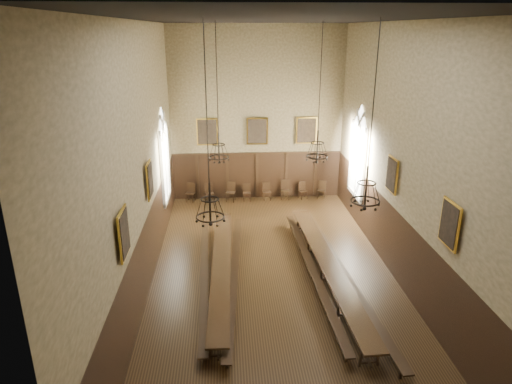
{
  "coord_description": "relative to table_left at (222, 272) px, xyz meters",
  "views": [
    {
      "loc": [
        -1.69,
        -14.51,
        8.71
      ],
      "look_at": [
        -0.57,
        1.5,
        2.97
      ],
      "focal_mm": 32.0,
      "sensor_mm": 36.0,
      "label": 1
    }
  ],
  "objects": [
    {
      "name": "floor",
      "position": [
        1.92,
        -0.22,
        -0.38
      ],
      "size": [
        9.0,
        18.0,
        0.02
      ],
      "primitive_type": "cube",
      "color": "black",
      "rests_on": "ground"
    },
    {
      "name": "ceiling",
      "position": [
        1.92,
        -0.22,
        8.64
      ],
      "size": [
        9.0,
        18.0,
        0.02
      ],
      "primitive_type": "cube",
      "color": "black",
      "rests_on": "ground"
    },
    {
      "name": "wall_back",
      "position": [
        1.92,
        8.79,
        4.13
      ],
      "size": [
        9.0,
        0.02,
        9.0
      ],
      "primitive_type": "cube",
      "color": "#92815A",
      "rests_on": "ground"
    },
    {
      "name": "wall_front",
      "position": [
        1.92,
        -9.23,
        4.13
      ],
      "size": [
        9.0,
        0.02,
        9.0
      ],
      "primitive_type": "cube",
      "color": "#92815A",
      "rests_on": "ground"
    },
    {
      "name": "wall_left",
      "position": [
        -2.59,
        -0.22,
        4.13
      ],
      "size": [
        0.02,
        18.0,
        9.0
      ],
      "primitive_type": "cube",
      "color": "#92815A",
      "rests_on": "ground"
    },
    {
      "name": "wall_right",
      "position": [
        6.43,
        -0.22,
        4.13
      ],
      "size": [
        0.02,
        18.0,
        9.0
      ],
      "primitive_type": "cube",
      "color": "#92815A",
      "rests_on": "ground"
    },
    {
      "name": "wainscot_panelling",
      "position": [
        1.92,
        -0.22,
        0.88
      ],
      "size": [
        9.0,
        18.0,
        2.5
      ],
      "primitive_type": null,
      "color": "black",
      "rests_on": "floor"
    },
    {
      "name": "table_left",
      "position": [
        0.0,
        0.0,
        0.0
      ],
      "size": [
        0.86,
        9.4,
        0.73
      ],
      "rotation": [
        0.0,
        0.0,
        -0.02
      ],
      "color": "black",
      "rests_on": "floor"
    },
    {
      "name": "table_right",
      "position": [
        3.85,
        -0.32,
        0.02
      ],
      "size": [
        1.07,
        9.95,
        0.77
      ],
      "rotation": [
        0.0,
        0.0,
        0.04
      ],
      "color": "black",
      "rests_on": "floor"
    },
    {
      "name": "bench_left_outer",
      "position": [
        -0.63,
        -0.04,
        -0.1
      ],
      "size": [
        0.57,
        9.3,
        0.42
      ],
      "rotation": [
        0.0,
        0.0,
        0.03
      ],
      "color": "black",
      "rests_on": "floor"
    },
    {
      "name": "bench_left_inner",
      "position": [
        0.45,
        -0.13,
        -0.09
      ],
      "size": [
        0.94,
        9.76,
        0.44
      ],
      "rotation": [
        0.0,
        0.0,
        -0.07
      ],
      "color": "black",
      "rests_on": "floor"
    },
    {
      "name": "bench_right_inner",
      "position": [
        3.32,
        -0.06,
        -0.08
      ],
      "size": [
        0.54,
        9.86,
        0.44
      ],
      "rotation": [
        0.0,
        0.0,
        0.03
      ],
      "color": "black",
      "rests_on": "floor"
    },
    {
      "name": "bench_right_outer",
      "position": [
        4.39,
        -0.45,
        -0.06
      ],
      "size": [
        1.02,
        10.61,
        0.48
      ],
      "rotation": [
        0.0,
        0.0,
        0.07
      ],
      "color": "black",
      "rests_on": "floor"
    },
    {
      "name": "chair_0",
      "position": [
        -1.67,
        8.33,
        -0.07
      ],
      "size": [
        0.54,
        0.54,
        0.99
      ],
      "rotation": [
        0.0,
        0.0,
        -0.29
      ],
      "color": "black",
      "rests_on": "floor"
    },
    {
      "name": "chair_1",
      "position": [
        -0.65,
        8.29,
        -0.08
      ],
      "size": [
        0.5,
        0.5,
        0.96
      ],
      "rotation": [
        0.0,
        0.0,
        0.2
      ],
      "color": "black",
      "rests_on": "floor"
    },
    {
      "name": "chair_2",
      "position": [
        0.47,
        8.25,
        -0.06
      ],
      "size": [
        0.55,
        0.55,
        1.03
      ],
      "rotation": [
        0.0,
        0.0,
        -0.24
      ],
      "color": "black",
      "rests_on": "floor"
    },
    {
      "name": "chair_3",
      "position": [
        1.34,
        8.28,
        -0.1
      ],
      "size": [
        0.39,
        0.39,
        0.89
      ],
      "rotation": [
        0.0,
        0.0,
        0.0
      ],
      "color": "black",
      "rests_on": "floor"
    },
    {
      "name": "chair_4",
      "position": [
        2.43,
        8.35,
        -0.08
      ],
      "size": [
        0.46,
        0.46,
        0.94
      ],
      "rotation": [
        0.0,
        0.0,
        0.11
      ],
      "color": "black",
      "rests_on": "floor"
    },
    {
      "name": "chair_5",
      "position": [
        3.43,
        8.37,
        -0.05
      ],
      "size": [
        0.51,
        0.51,
        1.04
      ],
      "rotation": [
        0.0,
        0.0,
        -0.11
      ],
      "color": "black",
      "rests_on": "floor"
    },
    {
      "name": "chair_6",
      "position": [
        4.41,
        8.36,
        -0.09
      ],
      "size": [
        0.5,
        0.5,
        0.91
      ],
      "rotation": [
        0.0,
        0.0,
        0.27
      ],
      "color": "black",
      "rests_on": "floor"
    },
    {
      "name": "chair_7",
      "position": [
        5.42,
        8.35,
        -0.08
      ],
      "size": [
        0.53,
        0.53,
        0.95
      ],
      "rotation": [
        0.0,
        0.0,
        -0.34
      ],
      "color": "black",
      "rests_on": "floor"
    },
    {
      "name": "chandelier_back_left",
      "position": [
        -0.01,
        2.2,
        4.11
      ],
      "size": [
        0.76,
        0.76,
        5.04
      ],
      "color": "black",
      "rests_on": "ceiling"
    },
    {
      "name": "chandelier_back_right",
      "position": [
        3.76,
        2.06,
        4.07
      ],
      "size": [
        0.83,
        0.83,
        5.06
      ],
      "color": "black",
      "rests_on": "ceiling"
    },
    {
      "name": "chandelier_front_left",
      "position": [
        -0.22,
        -2.94,
        3.8
      ],
      "size": [
        0.81,
        0.81,
        5.36
      ],
      "color": "black",
      "rests_on": "ceiling"
    },
    {
      "name": "chandelier_front_right",
      "position": [
        4.15,
        -2.92,
        4.1
      ],
      "size": [
        0.84,
        0.84,
        5.02
      ],
      "color": "black",
      "rests_on": "ceiling"
    },
    {
      "name": "portrait_back_0",
      "position": [
        -0.68,
        8.66,
        3.33
      ],
      "size": [
        1.1,
        0.12,
        1.4
      ],
      "color": "gold",
      "rests_on": "wall_back"
    },
    {
      "name": "portrait_back_1",
      "position": [
        1.92,
        8.66,
        3.33
      ],
      "size": [
        1.1,
        0.12,
        1.4
      ],
      "color": "gold",
      "rests_on": "wall_back"
    },
    {
      "name": "portrait_back_2",
      "position": [
        4.52,
        8.66,
        3.33
      ],
      "size": [
        1.1,
        0.12,
        1.4
      ],
      "color": "gold",
      "rests_on": "wall_back"
    },
    {
      "name": "portrait_left_0",
      "position": [
        -2.46,
        0.78,
        3.33
      ],
      "size": [
        0.12,
        1.0,
        1.3
      ],
      "color": "gold",
      "rests_on": "wall_left"
    },
    {
      "name": "portrait_left_1",
      "position": [
        -2.46,
        -3.72,
        3.33
      ],
      "size": [
        0.12,
        1.0,
        1.3
      ],
      "color": "gold",
      "rests_on": "wall_left"
    },
    {
      "name": "portrait_right_0",
      "position": [
        6.3,
        0.78,
        3.33
      ],
      "size": [
        0.12,
        1.0,
        1.3
      ],
      "color": "gold",
      "rests_on": "wall_right"
    },
    {
      "name": "portrait_right_1",
      "position": [
        6.3,
        -3.72,
        3.33
      ],
      "size": [
        0.12,
        1.0,
        1.3
      ],
      "color": "gold",
      "rests_on": "wall_right"
    },
    {
      "name": "window_right",
      "position": [
        6.35,
        5.28,
        3.03
      ],
      "size": [
        0.2,
        2.2,
        4.6
      ],
      "primitive_type": null,
      "color": "white",
      "rests_on": "wall_right"
    },
    {
      "name": "window_left",
      "position": [
        -2.51,
        5.28,
        3.03
      ],
      "size": [
        0.2,
        2.2,
        4.6
      ],
      "primitive_type": null,
      "color": "white",
      "rests_on": "wall_left"
    }
  ]
}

